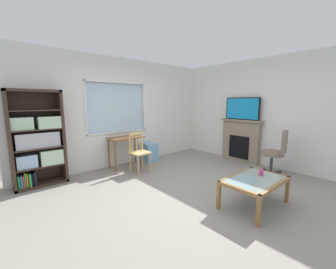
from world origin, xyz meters
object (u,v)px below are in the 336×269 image
at_px(wooden_chair, 139,152).
at_px(coffee_table, 255,182).
at_px(plastic_drawer_unit, 149,152).
at_px(fireplace, 241,140).
at_px(desk_under_window, 126,143).
at_px(tv, 242,109).
at_px(sippy_cup, 261,172).
at_px(bookshelf, 38,141).
at_px(office_chair, 277,151).

xyz_separation_m(wooden_chair, coffee_table, (0.45, -2.52, -0.09)).
xyz_separation_m(plastic_drawer_unit, fireplace, (1.88, -1.64, 0.32)).
bearing_deg(desk_under_window, tv, -31.58).
bearing_deg(sippy_cup, wooden_chair, 105.07).
bearing_deg(plastic_drawer_unit, tv, -41.47).
relative_size(bookshelf, desk_under_window, 2.16).
bearing_deg(tv, plastic_drawer_unit, 138.53).
bearing_deg(tv, fireplace, -0.00).
xyz_separation_m(tv, sippy_cup, (-1.86, -1.43, -0.94)).
xyz_separation_m(desk_under_window, tv, (2.59, -1.59, 0.81)).
height_order(office_chair, coffee_table, office_chair).
height_order(plastic_drawer_unit, coffee_table, plastic_drawer_unit).
bearing_deg(tv, bookshelf, 158.90).
relative_size(coffee_table, sippy_cup, 11.51).
distance_m(plastic_drawer_unit, tv, 2.75).
height_order(bookshelf, tv, bookshelf).
distance_m(office_chair, sippy_cup, 1.48).
bearing_deg(office_chair, tv, 69.23).
relative_size(desk_under_window, wooden_chair, 0.94).
height_order(desk_under_window, fireplace, fireplace).
bearing_deg(office_chair, plastic_drawer_unit, 117.79).
distance_m(plastic_drawer_unit, coffee_table, 3.09).
relative_size(plastic_drawer_unit, sippy_cup, 5.51).
xyz_separation_m(plastic_drawer_unit, office_chair, (1.44, -2.74, 0.31)).
distance_m(office_chair, coffee_table, 1.71).
distance_m(desk_under_window, wooden_chair, 0.54).
height_order(bookshelf, sippy_cup, bookshelf).
bearing_deg(coffee_table, fireplace, 34.35).
relative_size(desk_under_window, coffee_table, 0.82).
relative_size(wooden_chair, plastic_drawer_unit, 1.81).
height_order(bookshelf, wooden_chair, bookshelf).
height_order(tv, office_chair, tv).
bearing_deg(bookshelf, office_chair, -35.01).
bearing_deg(wooden_chair, bookshelf, 161.64).
distance_m(bookshelf, tv, 4.76).
distance_m(bookshelf, coffee_table, 3.94).
distance_m(desk_under_window, sippy_cup, 3.11).
bearing_deg(sippy_cup, desk_under_window, 103.61).
height_order(wooden_chair, office_chair, office_chair).
xyz_separation_m(office_chair, sippy_cup, (-1.44, -0.33, -0.07)).
relative_size(fireplace, tv, 1.21).
height_order(bookshelf, fireplace, bookshelf).
height_order(tv, sippy_cup, tv).
height_order(bookshelf, desk_under_window, bookshelf).
bearing_deg(fireplace, tv, 180.00).
bearing_deg(office_chair, coffee_table, -168.43).
xyz_separation_m(desk_under_window, plastic_drawer_unit, (0.73, 0.05, -0.36)).
bearing_deg(fireplace, coffee_table, -145.65).
distance_m(plastic_drawer_unit, office_chair, 3.11).
distance_m(tv, coffee_table, 2.74).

